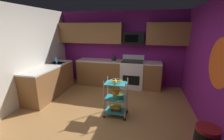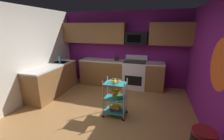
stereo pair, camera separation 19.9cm
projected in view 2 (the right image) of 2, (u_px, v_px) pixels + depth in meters
The scene contains 16 objects.
floor at pixel (100, 118), 3.62m from camera, with size 4.40×4.80×0.04m, color #A87542.
wall_back at pixel (123, 49), 5.51m from camera, with size 4.52×0.06×2.60m, color #751970.
wall_left at pixel (17, 58), 3.87m from camera, with size 0.06×4.80×2.60m, color silver.
wall_right at pixel (218, 72), 2.66m from camera, with size 0.06×4.80×2.60m, color #751970.
wall_flower_decal at pixel (220, 65), 2.54m from camera, with size 0.89×0.89×0.00m, color #E5591E.
counter_run at pixel (96, 76), 5.18m from camera, with size 3.67×2.49×0.92m.
oven_range at pixel (135, 74), 5.29m from camera, with size 0.76×0.65×1.10m.
upper_cabinets at pixel (119, 33), 5.21m from camera, with size 4.40×0.33×0.70m.
microwave at pixel (137, 38), 5.06m from camera, with size 0.70×0.39×0.40m.
rolling_cart at pixel (115, 98), 3.57m from camera, with size 0.56×0.36×0.91m.
fruit_bowl at pixel (115, 81), 3.45m from camera, with size 0.27×0.27×0.07m.
mixing_bowl_large at pixel (117, 96), 3.54m from camera, with size 0.25×0.25×0.11m.
mixing_bowl_small at pixel (115, 92), 3.51m from camera, with size 0.18×0.18×0.08m.
book_stack at pixel (115, 108), 3.64m from camera, with size 0.24×0.18×0.10m.
kettle at pixel (117, 59), 5.33m from camera, with size 0.21×0.18×0.26m.
dish_soap_bottle at pixel (60, 60), 4.99m from camera, with size 0.06×0.06×0.20m, color #2D8CBF.
Camera 2 is at (1.16, -2.97, 2.06)m, focal length 24.44 mm.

